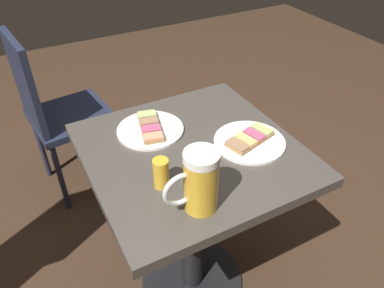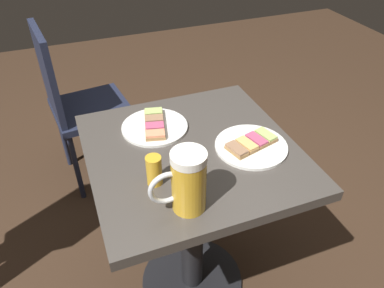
{
  "view_description": "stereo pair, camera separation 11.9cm",
  "coord_description": "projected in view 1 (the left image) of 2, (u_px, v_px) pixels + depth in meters",
  "views": [
    {
      "loc": [
        -0.83,
        0.44,
        1.49
      ],
      "look_at": [
        0.0,
        0.0,
        0.77
      ],
      "focal_mm": 34.62,
      "sensor_mm": 36.0,
      "label": 1
    },
    {
      "loc": [
        -0.88,
        0.34,
        1.49
      ],
      "look_at": [
        0.0,
        0.0,
        0.77
      ],
      "focal_mm": 34.62,
      "sensor_mm": 36.0,
      "label": 2
    }
  ],
  "objects": [
    {
      "name": "beer_glass_small",
      "position": [
        161.0,
        173.0,
        1.04
      ],
      "size": [
        0.05,
        0.05,
        0.09
      ],
      "primitive_type": "cylinder",
      "color": "gold",
      "rests_on": "cafe_table"
    },
    {
      "name": "plate_near",
      "position": [
        150.0,
        129.0,
        1.28
      ],
      "size": [
        0.23,
        0.23,
        0.03
      ],
      "color": "white",
      "rests_on": "cafe_table"
    },
    {
      "name": "beer_mug",
      "position": [
        199.0,
        182.0,
        0.95
      ],
      "size": [
        0.09,
        0.16,
        0.18
      ],
      "color": "gold",
      "rests_on": "cafe_table"
    },
    {
      "name": "plate_far",
      "position": [
        250.0,
        141.0,
        1.22
      ],
      "size": [
        0.24,
        0.24,
        0.03
      ],
      "color": "white",
      "rests_on": "cafe_table"
    },
    {
      "name": "cafe_table",
      "position": [
        192.0,
        190.0,
        1.31
      ],
      "size": [
        0.67,
        0.67,
        0.75
      ],
      "color": "black",
      "rests_on": "ground_plane"
    },
    {
      "name": "ground_plane",
      "position": [
        192.0,
        280.0,
        1.66
      ],
      "size": [
        6.0,
        6.0,
        0.0
      ],
      "primitive_type": "plane",
      "color": "#382619"
    },
    {
      "name": "cafe_chair",
      "position": [
        55.0,
        109.0,
        1.84
      ],
      "size": [
        0.42,
        0.42,
        0.9
      ],
      "rotation": [
        0.0,
        0.0,
        -3.02
      ],
      "color": "#1E2338",
      "rests_on": "ground_plane"
    }
  ]
}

